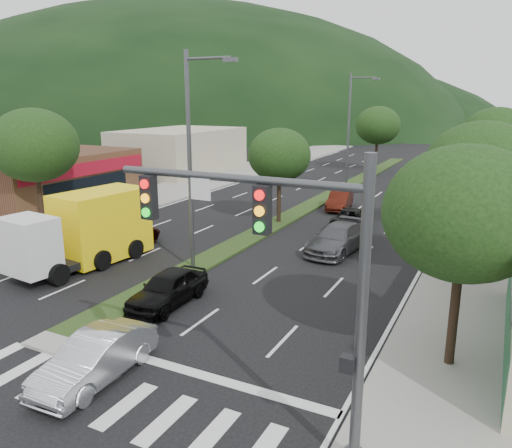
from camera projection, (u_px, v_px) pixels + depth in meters
The scene contains 27 objects.
ground at pixel (62, 339), 17.03m from camera, with size 160.00×160.00×0.00m, color black.
sidewalk_right at pixel (493, 220), 33.19m from camera, with size 5.00×90.00×0.15m, color gray.
sidewalk_left at pixel (178, 189), 44.31m from camera, with size 6.00×90.00×0.15m, color gray.
median at pixel (328, 196), 41.24m from camera, with size 1.60×56.00×0.12m, color #1F3312.
crosswalk at pixel (11, 366), 15.30m from camera, with size 19.00×2.20×0.01m, color silver.
traffic_signal at pixel (291, 260), 10.61m from camera, with size 6.12×0.40×7.00m.
shop_left at pixel (39, 179), 37.56m from camera, with size 10.15×12.00×4.00m.
bldg_left_far at pixel (180, 151), 54.16m from camera, with size 9.00×14.00×4.60m, color #BBB294.
hill_far at pixel (159, 125), 147.07m from camera, with size 176.00×132.00×82.00m, color black.
tree_r_a at pixel (465, 214), 14.06m from camera, with size 4.60×4.60×6.63m.
tree_r_b at pixel (482, 170), 20.93m from camera, with size 4.80×4.80×6.94m.
tree_r_c at pixel (489, 157), 27.92m from camera, with size 4.40×4.40×6.48m.
tree_r_d at pixel (496, 137), 36.46m from camera, with size 5.00×5.00×7.17m.
tree_r_e at pixel (499, 132), 45.19m from camera, with size 4.60×4.60×6.71m.
tree_med_near at pixel (279, 155), 31.50m from camera, with size 4.00×4.00×6.02m.
tree_med_far at pixel (378, 125), 53.85m from camera, with size 4.80×4.80×6.94m.
tree_l_a at pixel (34, 145), 29.85m from camera, with size 5.20×5.20×7.25m.
streetlight_near at pixel (193, 152), 22.48m from camera, with size 2.60×0.25×10.00m.
streetlight_mid at pixel (351, 125), 44.10m from camera, with size 2.60×0.25×10.00m.
sedan_silver at pixel (95, 358), 14.42m from camera, with size 1.45×4.17×1.37m, color #BABDC3.
suv_maroon at pixel (117, 235), 27.06m from camera, with size 2.41×5.23×1.45m, color #330F0B.
car_queue_a at pixel (168, 288), 19.66m from camera, with size 1.63×4.05×1.38m, color black.
car_queue_b at pixel (337, 238), 26.41m from camera, with size 2.04×5.03×1.46m, color #4C4C51.
car_queue_c at pixel (340, 200), 36.39m from camera, with size 1.41×4.05×1.33m, color #42130B.
car_queue_d at pixel (350, 219), 31.09m from camera, with size 1.96×4.26×1.18m, color black.
box_truck at pixel (88, 231), 24.28m from camera, with size 3.38×7.34×3.51m.
motorhome at pixel (445, 185), 36.81m from camera, with size 3.06×8.43×3.18m.
Camera 1 is at (12.90, -10.88, 8.02)m, focal length 35.00 mm.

